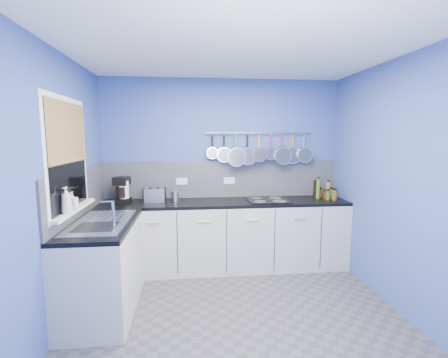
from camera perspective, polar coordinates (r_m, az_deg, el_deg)
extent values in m
cube|color=#47474C|center=(3.33, 2.42, -23.84)|extent=(3.20, 3.00, 0.02)
cube|color=white|center=(2.95, 2.72, 22.97)|extent=(3.20, 3.00, 0.02)
cube|color=#39509F|center=(4.37, -0.40, 1.33)|extent=(3.20, 0.02, 2.50)
cube|color=#39509F|center=(1.45, 11.69, -11.85)|extent=(3.20, 0.02, 2.50)
cube|color=#39509F|center=(3.09, -28.51, -2.24)|extent=(0.02, 3.00, 2.50)
cube|color=#39509F|center=(3.50, 29.58, -1.24)|extent=(0.02, 3.00, 2.50)
cube|color=slate|center=(4.36, -0.37, -0.01)|extent=(3.20, 0.02, 0.50)
cube|color=slate|center=(3.65, -24.52, -2.21)|extent=(0.02, 1.80, 0.50)
cube|color=#B9B8B7|center=(4.24, 0.03, -10.23)|extent=(3.20, 0.60, 0.86)
cube|color=black|center=(4.12, 0.03, -4.26)|extent=(3.20, 0.60, 0.04)
cube|color=#B9B8B7|center=(3.48, -20.80, -14.80)|extent=(0.60, 1.20, 0.86)
cube|color=black|center=(3.34, -21.17, -7.63)|extent=(0.60, 1.20, 0.04)
cube|color=white|center=(3.32, -26.32, 3.74)|extent=(0.01, 1.00, 1.10)
cube|color=black|center=(3.32, -26.24, 3.74)|extent=(0.01, 0.90, 1.00)
cube|color=olive|center=(3.31, -26.34, 7.63)|extent=(0.01, 0.90, 0.55)
cube|color=white|center=(3.38, -25.40, -4.98)|extent=(0.10, 0.98, 0.03)
cube|color=silver|center=(3.34, -21.19, -7.23)|extent=(0.50, 0.95, 0.01)
cube|color=white|center=(4.33, -7.61, -0.40)|extent=(0.15, 0.01, 0.09)
cube|color=white|center=(4.36, 0.96, -0.28)|extent=(0.15, 0.01, 0.09)
cylinder|color=silver|center=(4.36, 6.30, 8.25)|extent=(1.45, 0.02, 0.02)
imported|color=white|center=(3.14, -26.52, -3.45)|extent=(0.11, 0.11, 0.24)
imported|color=white|center=(3.28, -25.65, -3.57)|extent=(0.09, 0.09, 0.17)
cylinder|color=white|center=(4.18, -17.58, -2.22)|extent=(0.14, 0.14, 0.28)
cube|color=silver|center=(4.17, -12.40, -2.83)|extent=(0.27, 0.15, 0.17)
cylinder|color=silver|center=(4.14, -8.79, -3.08)|extent=(0.11, 0.11, 0.13)
cube|color=black|center=(4.19, 7.89, -3.79)|extent=(0.53, 0.46, 0.01)
cylinder|color=olive|center=(4.60, 18.24, -1.81)|extent=(0.06, 0.06, 0.21)
cylinder|color=brown|center=(4.57, 16.88, -2.43)|extent=(0.07, 0.07, 0.11)
cylinder|color=black|center=(4.51, 16.17, -1.81)|extent=(0.07, 0.07, 0.23)
cylinder|color=#8C5914|center=(4.50, 18.71, -2.55)|extent=(0.07, 0.07, 0.13)
cylinder|color=#4C190C|center=(4.47, 17.79, -2.75)|extent=(0.07, 0.07, 0.11)
cylinder|color=#3F721E|center=(4.44, 16.59, -1.68)|extent=(0.05, 0.05, 0.27)
cylinder|color=brown|center=(4.41, 19.26, -2.75)|extent=(0.07, 0.07, 0.14)
cylinder|color=#265919|center=(4.40, 18.22, -2.81)|extent=(0.06, 0.06, 0.12)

